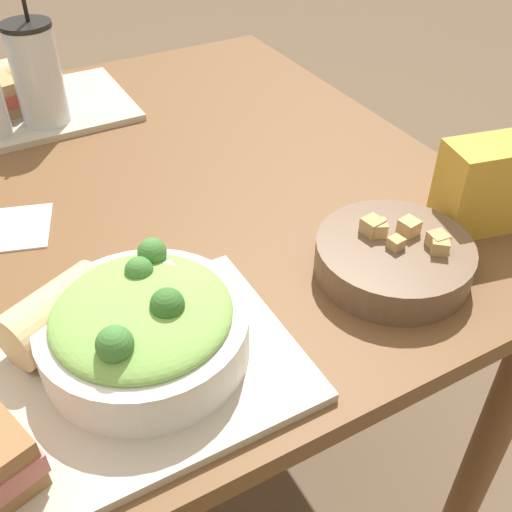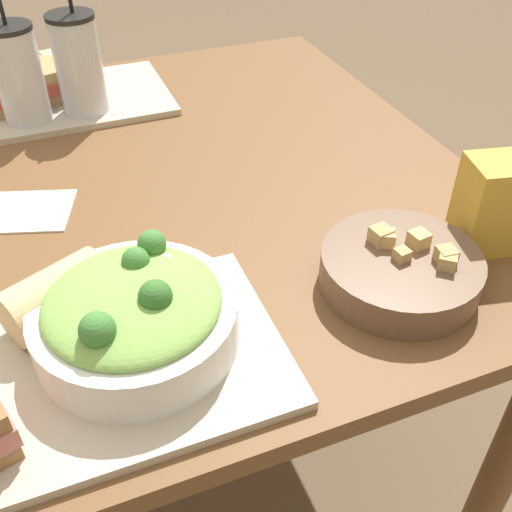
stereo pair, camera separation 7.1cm
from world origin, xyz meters
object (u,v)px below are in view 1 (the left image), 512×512
(baguette_far, at_px, (24,73))
(chip_bag, at_px, (494,184))
(drink_cup_red, at_px, (38,77))
(baguette_near, at_px, (59,313))
(soup_bowl, at_px, (394,257))
(salad_bowl, at_px, (144,325))

(baguette_far, xyz_separation_m, chip_bag, (0.48, -0.76, 0.02))
(drink_cup_red, bearing_deg, baguette_near, -102.04)
(soup_bowl, xyz_separation_m, drink_cup_red, (-0.29, 0.63, 0.07))
(drink_cup_red, relative_size, chip_bag, 1.49)
(chip_bag, bearing_deg, baguette_far, 134.80)
(baguette_far, bearing_deg, soup_bowl, -171.60)
(soup_bowl, bearing_deg, drink_cup_red, 114.73)
(soup_bowl, distance_m, drink_cup_red, 0.69)
(soup_bowl, relative_size, drink_cup_red, 0.83)
(baguette_near, height_order, drink_cup_red, drink_cup_red)
(baguette_far, xyz_separation_m, drink_cup_red, (0.00, -0.16, 0.05))
(soup_bowl, bearing_deg, chip_bag, 6.95)
(soup_bowl, distance_m, baguette_near, 0.41)
(baguette_near, bearing_deg, baguette_far, -34.28)
(baguette_near, xyz_separation_m, baguette_far, (0.11, 0.70, 0.00))
(salad_bowl, relative_size, soup_bowl, 1.12)
(baguette_far, relative_size, chip_bag, 0.75)
(salad_bowl, bearing_deg, drink_cup_red, 86.09)
(soup_bowl, bearing_deg, baguette_near, 168.17)
(soup_bowl, bearing_deg, salad_bowl, 177.52)
(salad_bowl, bearing_deg, soup_bowl, -2.48)
(salad_bowl, height_order, baguette_near, salad_bowl)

